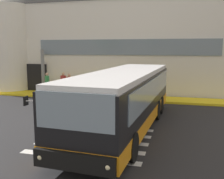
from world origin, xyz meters
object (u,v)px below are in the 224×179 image
at_px(passenger_near_column, 47,82).
at_px(passenger_at_curb_edge, 69,83).
at_px(passenger_by_doorway, 63,82).
at_px(bus_main_foreground, 125,101).
at_px(entry_support_column, 43,71).

distance_m(passenger_near_column, passenger_at_curb_edge, 1.99).
bearing_deg(passenger_by_doorway, passenger_at_curb_edge, -43.41).
distance_m(bus_main_foreground, passenger_by_doorway, 9.98).
distance_m(bus_main_foreground, passenger_at_curb_edge, 8.81).
relative_size(passenger_near_column, passenger_at_curb_edge, 1.00).
bearing_deg(passenger_by_doorway, passenger_near_column, -152.99).
xyz_separation_m(passenger_near_column, passenger_at_curb_edge, (1.98, -0.24, 0.03)).
bearing_deg(passenger_at_curb_edge, passenger_by_doorway, 136.59).
bearing_deg(passenger_by_doorway, entry_support_column, 171.94).
distance_m(entry_support_column, bus_main_foreground, 11.54).
xyz_separation_m(entry_support_column, passenger_by_doorway, (1.92, -0.27, -0.80)).
bearing_deg(bus_main_foreground, passenger_at_curb_edge, 130.66).
relative_size(entry_support_column, passenger_at_curb_edge, 2.06).
height_order(bus_main_foreground, passenger_near_column, bus_main_foreground).
bearing_deg(entry_support_column, passenger_near_column, -46.47).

